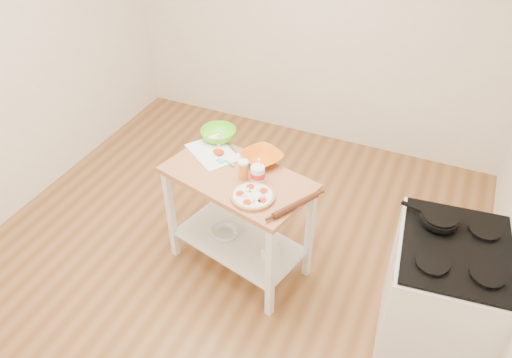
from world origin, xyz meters
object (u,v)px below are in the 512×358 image
object	(u,v)px
spatula	(225,162)
knife	(225,142)
pizza	(253,196)
rolling_pin	(296,205)
prep_island	(238,203)
skillet	(439,219)
beer_pint	(243,170)
green_bowl	(219,134)
yogurt_tub	(258,174)
shelf_bin	(271,252)
orange_bowl	(262,158)
shelf_glass_bowl	(226,232)
gas_stove	(441,298)
cutting_board	(214,151)

from	to	relation	value
spatula	knife	xyz separation A→B (m)	(-0.12, 0.23, 0.00)
pizza	rolling_pin	size ratio (longest dim) A/B	0.81
prep_island	skillet	world-z (taller)	skillet
beer_pint	pizza	bearing A→B (deg)	-48.69
skillet	green_bowl	world-z (taller)	skillet
yogurt_tub	shelf_bin	bearing A→B (deg)	-26.67
spatula	rolling_pin	distance (m)	0.69
spatula	rolling_pin	size ratio (longest dim) A/B	0.43
skillet	spatula	world-z (taller)	skillet
skillet	beer_pint	size ratio (longest dim) A/B	2.50
orange_bowl	green_bowl	world-z (taller)	green_bowl
orange_bowl	rolling_pin	bearing A→B (deg)	-43.16
pizza	shelf_glass_bowl	distance (m)	0.72
gas_stove	knife	bearing A→B (deg)	159.20
yogurt_tub	spatula	bearing A→B (deg)	163.14
gas_stove	pizza	xyz separation A→B (m)	(-1.31, -0.04, 0.44)
skillet	shelf_bin	distance (m)	1.25
skillet	rolling_pin	distance (m)	0.89
prep_island	shelf_bin	xyz separation A→B (m)	(0.30, -0.07, -0.33)
beer_pint	spatula	bearing A→B (deg)	152.68
prep_island	yogurt_tub	xyz separation A→B (m)	(0.16, 0.01, 0.32)
beer_pint	yogurt_tub	xyz separation A→B (m)	(0.10, 0.01, -0.01)
skillet	spatula	size ratio (longest dim) A/B	2.32
knife	shelf_bin	bearing A→B (deg)	-1.13
pizza	knife	distance (m)	0.68
orange_bowl	shelf_glass_bowl	world-z (taller)	orange_bowl
beer_pint	rolling_pin	size ratio (longest dim) A/B	0.40
green_bowl	rolling_pin	distance (m)	0.98
cutting_board	shelf_glass_bowl	xyz separation A→B (m)	(0.16, -0.19, -0.61)
gas_stove	rolling_pin	bearing A→B (deg)	174.73
knife	rolling_pin	xyz separation A→B (m)	(0.76, -0.48, 0.00)
spatula	orange_bowl	size ratio (longest dim) A/B	0.56
green_bowl	pizza	bearing A→B (deg)	-45.21
skillet	knife	size ratio (longest dim) A/B	1.50
skillet	pizza	bearing A→B (deg)	-155.19
gas_stove	pizza	bearing A→B (deg)	175.39
skillet	spatula	xyz separation A→B (m)	(-1.51, 0.07, -0.06)
cutting_board	rolling_pin	size ratio (longest dim) A/B	1.35
pizza	yogurt_tub	distance (m)	0.19
skillet	green_bowl	xyz separation A→B (m)	(-1.70, 0.34, -0.03)
prep_island	green_bowl	world-z (taller)	green_bowl
rolling_pin	skillet	bearing A→B (deg)	11.94
pizza	cutting_board	size ratio (longest dim) A/B	0.60
shelf_glass_bowl	yogurt_tub	bearing A→B (deg)	0.45
spatula	cutting_board	bearing A→B (deg)	164.24
knife	orange_bowl	bearing A→B (deg)	18.24
cutting_board	green_bowl	xyz separation A→B (m)	(-0.05, 0.17, 0.04)
gas_stove	skillet	world-z (taller)	gas_stove
spatula	yogurt_tub	xyz separation A→B (m)	(0.30, -0.09, 0.04)
beer_pint	green_bowl	bearing A→B (deg)	136.24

